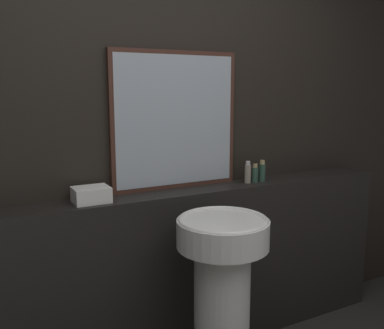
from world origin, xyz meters
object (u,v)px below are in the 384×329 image
at_px(mirror, 175,121).
at_px(lotion_bottle, 262,171).
at_px(towel_stack, 91,195).
at_px(conditioner_bottle, 255,174).
at_px(pedestal_sink, 222,291).
at_px(shampoo_bottle, 248,173).

distance_m(mirror, lotion_bottle, 0.66).
height_order(towel_stack, conditioner_bottle, conditioner_bottle).
distance_m(towel_stack, lotion_bottle, 1.10).
relative_size(towel_stack, lotion_bottle, 1.37).
distance_m(pedestal_sink, towel_stack, 0.83).
height_order(mirror, conditioner_bottle, mirror).
bearing_deg(mirror, pedestal_sink, -90.13).
bearing_deg(conditioner_bottle, pedestal_sink, -139.42).
height_order(shampoo_bottle, conditioner_bottle, shampoo_bottle).
bearing_deg(mirror, lotion_bottle, -9.42).
bearing_deg(towel_stack, mirror, 9.98).
bearing_deg(towel_stack, pedestal_sink, -39.41).
xyz_separation_m(pedestal_sink, shampoo_bottle, (0.46, 0.44, 0.49)).
relative_size(shampoo_bottle, conditioner_bottle, 1.20).
bearing_deg(shampoo_bottle, conditioner_bottle, 0.00).
relative_size(towel_stack, shampoo_bottle, 1.33).
bearing_deg(towel_stack, lotion_bottle, 0.00).
xyz_separation_m(mirror, lotion_bottle, (0.57, -0.09, -0.34)).
height_order(mirror, shampoo_bottle, mirror).
xyz_separation_m(mirror, shampoo_bottle, (0.45, -0.09, -0.33)).
xyz_separation_m(conditioner_bottle, lotion_bottle, (0.06, 0.00, 0.01)).
relative_size(pedestal_sink, conditioner_bottle, 8.30).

